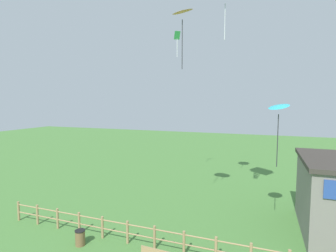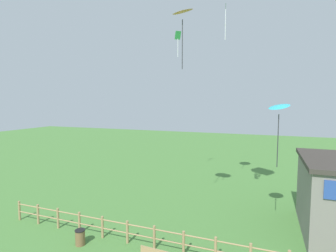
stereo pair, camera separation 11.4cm
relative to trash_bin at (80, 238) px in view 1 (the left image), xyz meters
The scene contains 5 objects.
wooden_fence 4.00m from the trash_bin, 15.22° to the left, with size 19.18×0.14×1.24m.
trash_bin is the anchor object (origin of this frame).
kite_cyan_delta 12.87m from the trash_bin, 26.89° to the left, with size 1.57×1.57×3.64m.
kite_orange_delta 13.83m from the trash_bin, 45.24° to the left, with size 1.68×1.67×3.59m.
kite_green_diamond 16.94m from the trash_bin, 81.54° to the left, with size 0.58×0.55×2.16m.
Camera 1 is at (5.17, -4.88, 7.58)m, focal length 28.00 mm.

